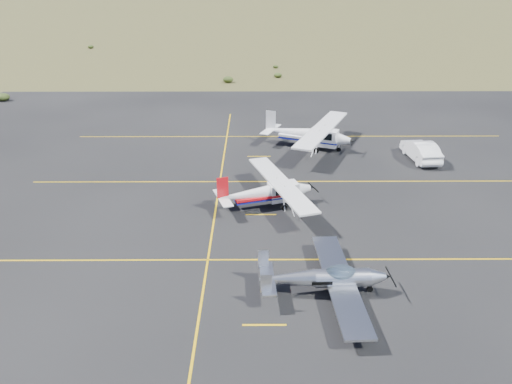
% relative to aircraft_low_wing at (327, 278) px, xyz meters
% --- Properties ---
extents(ground, '(1600.00, 1600.00, 0.00)m').
position_rel_aircraft_low_wing_xyz_m(ground, '(-0.09, 1.12, -0.90)').
color(ground, '#383D1C').
rests_on(ground, ground).
extents(apron, '(72.00, 72.00, 0.02)m').
position_rel_aircraft_low_wing_xyz_m(apron, '(-0.09, 8.12, -0.90)').
color(apron, black).
rests_on(apron, ground).
extents(aircraft_low_wing, '(6.22, 8.67, 1.89)m').
position_rel_aircraft_low_wing_xyz_m(aircraft_low_wing, '(0.00, 0.00, 0.00)').
color(aircraft_low_wing, silver).
rests_on(aircraft_low_wing, apron).
extents(aircraft_cessna, '(6.72, 9.74, 2.49)m').
position_rel_aircraft_low_wing_xyz_m(aircraft_cessna, '(-2.68, 9.86, 0.20)').
color(aircraft_cessna, silver).
rests_on(aircraft_cessna, apron).
extents(aircraft_plain, '(8.52, 11.44, 2.99)m').
position_rel_aircraft_low_wing_xyz_m(aircraft_plain, '(1.33, 21.84, 0.42)').
color(aircraft_plain, white).
rests_on(aircraft_plain, apron).
extents(sedan, '(2.21, 5.17, 1.66)m').
position_rel_aircraft_low_wing_xyz_m(sedan, '(10.36, 18.74, -0.07)').
color(sedan, white).
rests_on(sedan, apron).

